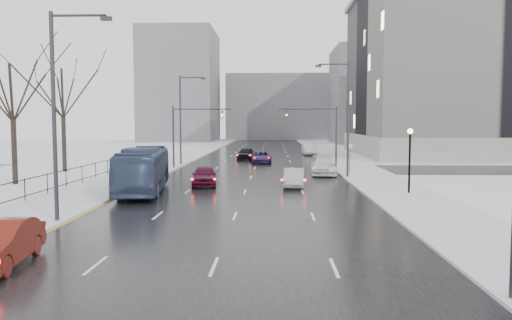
# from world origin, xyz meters

# --- Properties ---
(road) EXTENTS (16.00, 150.00, 0.04)m
(road) POSITION_xyz_m (0.00, 60.00, 0.02)
(road) COLOR black
(road) RESTS_ON ground
(cross_road) EXTENTS (130.00, 10.00, 0.04)m
(cross_road) POSITION_xyz_m (0.00, 48.00, 0.02)
(cross_road) COLOR black
(cross_road) RESTS_ON ground
(sidewalk_left) EXTENTS (5.00, 150.00, 0.16)m
(sidewalk_left) POSITION_xyz_m (-10.50, 60.00, 0.08)
(sidewalk_left) COLOR silver
(sidewalk_left) RESTS_ON ground
(sidewalk_right) EXTENTS (5.00, 150.00, 0.16)m
(sidewalk_right) POSITION_xyz_m (10.50, 60.00, 0.08)
(sidewalk_right) COLOR silver
(sidewalk_right) RESTS_ON ground
(park_strip) EXTENTS (14.00, 150.00, 0.12)m
(park_strip) POSITION_xyz_m (-20.00, 60.00, 0.06)
(park_strip) COLOR white
(park_strip) RESTS_ON ground
(tree_park_d) EXTENTS (8.75, 8.75, 12.50)m
(tree_park_d) POSITION_xyz_m (-17.80, 34.00, 0.00)
(tree_park_d) COLOR black
(tree_park_d) RESTS_ON ground
(tree_park_e) EXTENTS (9.45, 9.45, 13.50)m
(tree_park_e) POSITION_xyz_m (-18.20, 44.00, 0.00)
(tree_park_e) COLOR black
(tree_park_e) RESTS_ON ground
(iron_fence) EXTENTS (0.06, 70.00, 1.30)m
(iron_fence) POSITION_xyz_m (-13.00, 30.00, 0.91)
(iron_fence) COLOR black
(iron_fence) RESTS_ON sidewalk_left
(streetlight_r_near) EXTENTS (2.95, 0.25, 10.00)m
(streetlight_r_near) POSITION_xyz_m (8.17, 10.00, 5.62)
(streetlight_r_near) COLOR #2D2D33
(streetlight_r_near) RESTS_ON ground
(streetlight_r_mid) EXTENTS (2.95, 0.25, 10.00)m
(streetlight_r_mid) POSITION_xyz_m (8.17, 40.00, 5.62)
(streetlight_r_mid) COLOR #2D2D33
(streetlight_r_mid) RESTS_ON ground
(streetlight_l_near) EXTENTS (2.95, 0.25, 10.00)m
(streetlight_l_near) POSITION_xyz_m (-8.17, 20.00, 5.62)
(streetlight_l_near) COLOR #2D2D33
(streetlight_l_near) RESTS_ON ground
(streetlight_l_far) EXTENTS (2.95, 0.25, 10.00)m
(streetlight_l_far) POSITION_xyz_m (-8.17, 52.00, 5.62)
(streetlight_l_far) COLOR #2D2D33
(streetlight_l_far) RESTS_ON ground
(lamppost_r_mid) EXTENTS (0.36, 0.36, 4.28)m
(lamppost_r_mid) POSITION_xyz_m (11.00, 30.00, 2.94)
(lamppost_r_mid) COLOR black
(lamppost_r_mid) RESTS_ON sidewalk_right
(mast_signal_right) EXTENTS (6.10, 0.33, 6.50)m
(mast_signal_right) POSITION_xyz_m (7.33, 48.00, 4.11)
(mast_signal_right) COLOR #2D2D33
(mast_signal_right) RESTS_ON ground
(mast_signal_left) EXTENTS (6.10, 0.33, 6.50)m
(mast_signal_left) POSITION_xyz_m (-7.33, 48.00, 4.11)
(mast_signal_left) COLOR #2D2D33
(mast_signal_left) RESTS_ON ground
(no_uturn_sign) EXTENTS (0.60, 0.06, 2.70)m
(no_uturn_sign) POSITION_xyz_m (9.20, 44.00, 2.30)
(no_uturn_sign) COLOR #2D2D33
(no_uturn_sign) RESTS_ON sidewalk_right
(civic_building) EXTENTS (41.00, 31.00, 24.80)m
(civic_building) POSITION_xyz_m (35.00, 72.00, 11.21)
(civic_building) COLOR gray
(civic_building) RESTS_ON ground
(bldg_far_right) EXTENTS (24.00, 20.00, 22.00)m
(bldg_far_right) POSITION_xyz_m (28.00, 115.00, 11.00)
(bldg_far_right) COLOR slate
(bldg_far_right) RESTS_ON ground
(bldg_far_left) EXTENTS (18.00, 22.00, 28.00)m
(bldg_far_left) POSITION_xyz_m (-22.00, 125.00, 14.00)
(bldg_far_left) COLOR slate
(bldg_far_left) RESTS_ON ground
(bldg_far_center) EXTENTS (30.00, 18.00, 18.00)m
(bldg_far_center) POSITION_xyz_m (4.00, 140.00, 9.00)
(bldg_far_center) COLOR slate
(bldg_far_center) RESTS_ON ground
(bus) EXTENTS (4.04, 11.32, 3.08)m
(bus) POSITION_xyz_m (-7.00, 30.68, 1.58)
(bus) COLOR navy
(bus) RESTS_ON road
(sedan_center_near) EXTENTS (2.36, 4.69, 1.53)m
(sedan_center_near) POSITION_xyz_m (-3.29, 34.14, 0.81)
(sedan_center_near) COLOR #430B23
(sedan_center_near) RESTS_ON road
(sedan_right_near) EXTENTS (1.72, 4.28, 1.38)m
(sedan_right_near) POSITION_xyz_m (3.50, 33.62, 0.73)
(sedan_right_near) COLOR #A7A7AC
(sedan_right_near) RESTS_ON road
(sedan_right_cross) EXTENTS (2.67, 5.09, 1.37)m
(sedan_right_cross) POSITION_xyz_m (0.50, 55.45, 0.72)
(sedan_right_cross) COLOR #2E1E5A
(sedan_right_cross) RESTS_ON road
(sedan_right_far) EXTENTS (2.65, 5.76, 1.63)m
(sedan_right_far) POSITION_xyz_m (6.60, 42.57, 0.86)
(sedan_right_far) COLOR silver
(sedan_right_far) RESTS_ON road
(sedan_center_far) EXTENTS (2.22, 4.78, 1.58)m
(sedan_center_far) POSITION_xyz_m (-1.57, 60.47, 0.83)
(sedan_center_far) COLOR black
(sedan_center_far) RESTS_ON road
(sedan_right_distant) EXTENTS (1.94, 5.15, 1.68)m
(sedan_right_distant) POSITION_xyz_m (7.20, 70.16, 0.88)
(sedan_right_distant) COLOR white
(sedan_right_distant) RESTS_ON road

